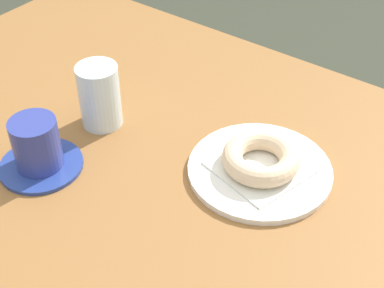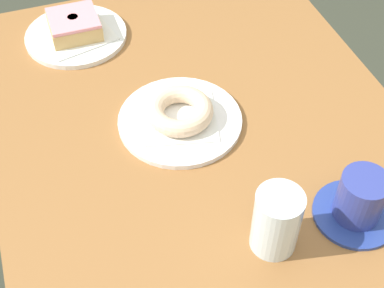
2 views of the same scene
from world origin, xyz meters
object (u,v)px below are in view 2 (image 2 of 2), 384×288
Objects in this scene: plate_glazed_square at (76,35)px; donut_glazed_square at (74,24)px; donut_sugar_ring at (180,111)px; plate_sugar_ring at (180,120)px; water_glass at (276,221)px; coffee_cup at (360,200)px.

plate_glazed_square is 2.11× the size of donut_glazed_square.
plate_glazed_square is at bearing -157.49° from donut_sugar_ring.
donut_sugar_ring reaches higher than plate_sugar_ring.
coffee_cup is (-0.00, 0.14, -0.02)m from water_glass.
donut_sugar_ring is 0.33m from plate_glazed_square.
plate_sugar_ring is 0.29m from water_glass.
plate_glazed_square is 0.62m from water_glass.
coffee_cup is (0.28, 0.19, 0.01)m from donut_sugar_ring.
coffee_cup is (0.28, 0.19, 0.03)m from plate_sugar_ring.
water_glass is (0.28, 0.05, 0.03)m from donut_sugar_ring.
coffee_cup is at bearing 34.52° from plate_sugar_ring.
plate_sugar_ring is 0.02m from donut_sugar_ring.
water_glass is at bearing -88.90° from coffee_cup.
coffee_cup is (0.59, 0.32, 0.01)m from donut_glazed_square.
plate_glazed_square is (-0.31, -0.13, -0.02)m from donut_sugar_ring.
donut_glazed_square is (-0.31, -0.13, 0.03)m from plate_sugar_ring.
donut_glazed_square is at bearing 0.00° from plate_glazed_square.
donut_sugar_ring is at bearing 22.51° from donut_glazed_square.
plate_glazed_square is 0.67m from coffee_cup.
water_glass reaches higher than coffee_cup.
donut_sugar_ring is 0.33m from donut_glazed_square.
donut_sugar_ring is 1.08× the size of water_glass.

